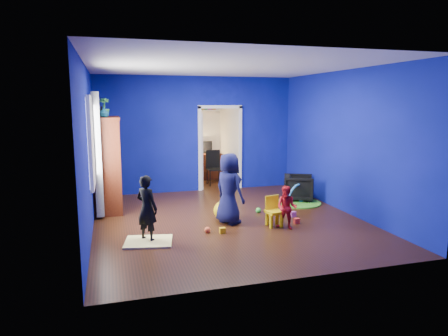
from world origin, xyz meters
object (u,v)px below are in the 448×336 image
object	(u,v)px
child_black	(147,208)
crt_tv	(109,162)
toddler_red	(287,208)
hopper_ball	(223,210)
tv_armoire	(107,164)
folding_chair	(215,168)
vase	(104,112)
child_navy	(229,189)
play_mat	(299,203)
kid_chair	(274,213)
armchair	(298,188)
study_desk	(206,166)

from	to	relation	value
child_black	crt_tv	distance (m)	2.27
toddler_red	hopper_ball	bearing A→B (deg)	176.48
toddler_red	crt_tv	distance (m)	3.80
tv_armoire	folding_chair	size ratio (longest dim) A/B	2.13
tv_armoire	folding_chair	xyz separation A→B (m)	(2.82, 1.91, -0.52)
child_black	vase	xyz separation A→B (m)	(-0.62, 1.85, 1.51)
child_navy	vase	distance (m)	2.89
toddler_red	crt_tv	world-z (taller)	crt_tv
toddler_red	play_mat	size ratio (longest dim) A/B	0.79
child_black	crt_tv	xyz separation A→B (m)	(-0.58, 2.15, 0.47)
tv_armoire	folding_chair	world-z (taller)	tv_armoire
hopper_ball	kid_chair	world-z (taller)	kid_chair
toddler_red	tv_armoire	bearing A→B (deg)	-176.64
crt_tv	play_mat	bearing A→B (deg)	-8.29
hopper_ball	folding_chair	distance (m)	3.33
kid_chair	tv_armoire	bearing A→B (deg)	134.65
armchair	child_navy	size ratio (longest dim) A/B	0.50
child_black	play_mat	distance (m)	3.87
play_mat	study_desk	xyz separation A→B (m)	(-1.30, 3.47, 0.36)
armchair	tv_armoire	bearing A→B (deg)	109.80
tv_armoire	play_mat	xyz separation A→B (m)	(4.12, -0.59, -0.97)
crt_tv	kid_chair	bearing A→B (deg)	-34.74
child_navy	vase	world-z (taller)	vase
play_mat	armchair	bearing A→B (deg)	65.49
toddler_red	folding_chair	xyz separation A→B (m)	(-0.25, 4.11, 0.07)
armchair	play_mat	distance (m)	0.40
vase	study_desk	distance (m)	4.57
tv_armoire	hopper_ball	size ratio (longest dim) A/B	5.41
child_navy	folding_chair	size ratio (longest dim) A/B	1.44
toddler_red	kid_chair	distance (m)	0.29
armchair	child_navy	xyz separation A→B (m)	(-2.06, -1.25, 0.36)
play_mat	folding_chair	distance (m)	2.86
armchair	crt_tv	world-z (taller)	crt_tv
armchair	hopper_ball	world-z (taller)	armchair
crt_tv	hopper_ball	world-z (taller)	crt_tv
armchair	folding_chair	xyz separation A→B (m)	(-1.42, 2.25, 0.16)
folding_chair	tv_armoire	bearing A→B (deg)	-145.82
vase	play_mat	xyz separation A→B (m)	(4.12, -0.29, -2.04)
child_navy	toddler_red	distance (m)	1.12
crt_tv	kid_chair	xyz separation A→B (m)	(2.88, -2.00, -0.77)
child_navy	tv_armoire	xyz separation A→B (m)	(-2.18, 1.59, 0.32)
armchair	vase	distance (m)	4.59
toddler_red	play_mat	bearing A→B (deg)	95.86
child_navy	hopper_ball	size ratio (longest dim) A/B	3.67
child_navy	hopper_ball	distance (m)	0.55
vase	folding_chair	size ratio (longest dim) A/B	0.21
crt_tv	vase	bearing A→B (deg)	-97.59
play_mat	study_desk	size ratio (longest dim) A/B	1.13
folding_chair	kid_chair	bearing A→B (deg)	-88.48
armchair	tv_armoire	xyz separation A→B (m)	(-4.24, 0.34, 0.68)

